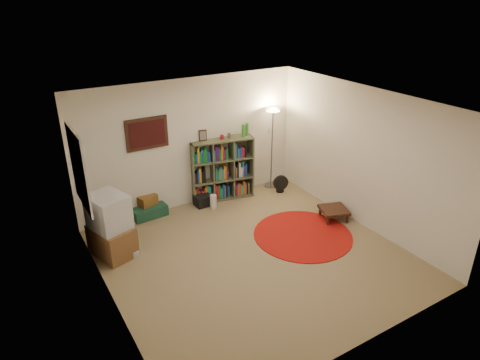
# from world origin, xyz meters

# --- Properties ---
(room) EXTENTS (4.54, 4.54, 2.54)m
(room) POSITION_xyz_m (-0.05, 0.05, 1.26)
(room) COLOR olive
(room) RESTS_ON ground
(bookshelf) EXTENTS (1.32, 0.60, 1.53)m
(bookshelf) POSITION_xyz_m (0.58, 2.14, 0.62)
(bookshelf) COLOR #515538
(bookshelf) RESTS_ON ground
(floor_lamp) EXTENTS (0.35, 0.35, 1.75)m
(floor_lamp) POSITION_xyz_m (1.77, 2.06, 1.45)
(floor_lamp) COLOR gray
(floor_lamp) RESTS_ON ground
(floor_fan) EXTENTS (0.33, 0.20, 0.37)m
(floor_fan) POSITION_xyz_m (1.78, 1.71, 0.19)
(floor_fan) COLOR black
(floor_fan) RESTS_ON ground
(tv_stand) EXTENTS (0.70, 0.84, 1.06)m
(tv_stand) POSITION_xyz_m (-1.91, 1.25, 0.51)
(tv_stand) COLOR brown
(tv_stand) RESTS_ON ground
(dvd_box) EXTENTS (0.36, 0.32, 0.11)m
(dvd_box) POSITION_xyz_m (-1.73, 1.08, 0.05)
(dvd_box) COLOR silver
(dvd_box) RESTS_ON ground
(suitcase) EXTENTS (0.67, 0.46, 0.21)m
(suitcase) POSITION_xyz_m (-0.98, 2.17, 0.10)
(suitcase) COLOR #163D2C
(suitcase) RESTS_ON ground
(wicker_basket) EXTENTS (0.40, 0.34, 0.20)m
(wicker_basket) POSITION_xyz_m (-0.97, 2.22, 0.31)
(wicker_basket) COLOR brown
(wicker_basket) RESTS_ON suitcase
(duffel_bag) EXTENTS (0.33, 0.28, 0.22)m
(duffel_bag) POSITION_xyz_m (0.09, 2.01, 0.11)
(duffel_bag) COLOR black
(duffel_bag) RESTS_ON ground
(paper_towel) EXTENTS (0.17, 0.17, 0.27)m
(paper_towel) POSITION_xyz_m (0.23, 1.82, 0.14)
(paper_towel) COLOR silver
(paper_towel) RESTS_ON ground
(red_rug) EXTENTS (1.73, 1.73, 0.02)m
(red_rug) POSITION_xyz_m (1.08, 0.09, 0.01)
(red_rug) COLOR maroon
(red_rug) RESTS_ON ground
(side_table) EXTENTS (0.61, 0.61, 0.22)m
(side_table) POSITION_xyz_m (1.94, 0.25, 0.18)
(side_table) COLOR black
(side_table) RESTS_ON ground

